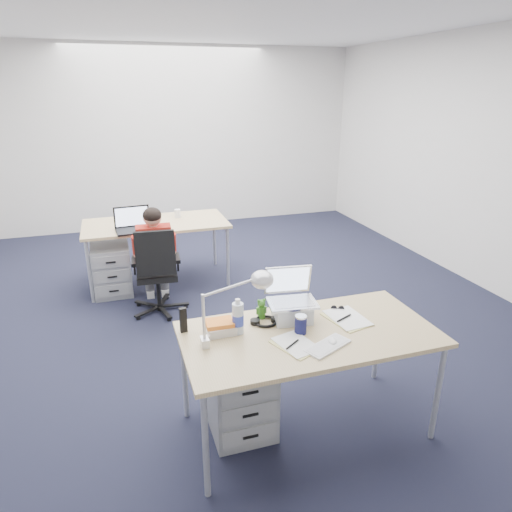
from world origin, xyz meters
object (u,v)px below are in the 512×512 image
Objects in this scene: seated_person at (155,257)px; book_stack at (220,327)px; drawer_pedestal_far at (112,269)px; headphones at (265,321)px; desk_far at (156,226)px; water_bottle at (238,316)px; bear_figurine at (261,308)px; sunglasses at (338,308)px; office_chair at (158,288)px; dark_laptop at (133,219)px; can_koozie at (301,324)px; desk_near at (309,338)px; drawer_pedestal_near at (239,391)px; desk_lamp at (226,308)px; cordless_phone at (183,320)px; wireless_keyboard at (328,346)px; far_cup at (178,213)px; silver_laptop at (292,297)px; computer_mouse at (333,341)px.

seated_person reaches higher than book_stack.
headphones reaches higher than drawer_pedestal_far.
water_bottle reaches higher than desk_far.
bear_figurine is (0.43, -2.54, 0.12)m from desk_far.
headphones reaches higher than sunglasses.
dark_laptop is (-0.16, 0.50, 0.61)m from office_chair.
book_stack is (-0.48, 0.15, -0.02)m from can_koozie.
desk_near is 13.03× the size of can_koozie.
drawer_pedestal_near and drawer_pedestal_far have the same top height.
drawer_pedestal_near is at bearing 76.76° from water_bottle.
dark_laptop reaches higher than headphones.
can_koozie reaches higher than drawer_pedestal_near.
water_bottle is at bearing -146.30° from bear_figurine.
desk_lamp reaches higher than office_chair.
cordless_phone reaches higher than headphones.
far_cup reaches higher than wireless_keyboard.
wireless_keyboard is 1.63× the size of book_stack.
book_stack is 2.39m from dark_laptop.
drawer_pedestal_far is 5.55× the size of far_cup.
bear_figurine is 0.31× the size of desk_lamp.
book_stack is at bearing -161.88° from bear_figurine.
desk_near is 0.20m from wireless_keyboard.
desk_lamp is (0.66, -2.64, 0.68)m from drawer_pedestal_far.
drawer_pedestal_far is 2.71× the size of headphones.
dark_laptop is at bearing 88.36° from cordless_phone.
desk_near is 5.33× the size of wireless_keyboard.
seated_person reaches higher than far_cup.
silver_laptop reaches higher than bear_figurine.
water_bottle reaches higher than drawer_pedestal_near.
bear_figurine is (-0.31, 0.43, 0.06)m from computer_mouse.
drawer_pedestal_far is (-0.44, 0.49, -0.27)m from seated_person.
cordless_phone reaches higher than sunglasses.
seated_person is at bearing 103.49° from bear_figurine.
desk_near is 0.12m from can_koozie.
dark_laptop is at bearing 79.34° from desk_lamp.
drawer_pedestal_far is 2.99× the size of book_stack.
drawer_pedestal_near is 1.48× the size of dark_laptop.
drawer_pedestal_near is 0.73m from silver_laptop.
cordless_phone is (-0.71, 0.06, -0.08)m from silver_laptop.
seated_person is (-0.08, -0.63, -0.14)m from desk_far.
drawer_pedestal_far is at bearing 112.87° from can_koozie.
cordless_phone is (-0.69, 0.24, 0.02)m from can_koozie.
silver_laptop is 3.57× the size of sunglasses.
cordless_phone is (0.43, -2.43, 0.54)m from drawer_pedestal_far.
bear_figurine is at bearing -68.32° from drawer_pedestal_far.
silver_laptop is at bearing 131.82° from computer_mouse.
seated_person is 6.59× the size of cordless_phone.
computer_mouse is 0.41× the size of headphones.
computer_mouse reaches higher than sunglasses.
office_chair reaches higher than can_koozie.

